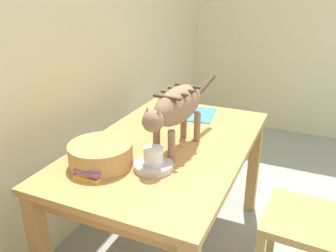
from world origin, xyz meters
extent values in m
cube|color=beige|center=(0.00, 2.10, 1.25)|extent=(5.28, 0.10, 2.50)
cube|color=tan|center=(0.07, 1.40, 0.72)|extent=(1.38, 0.84, 0.03)
cube|color=#AE8047|center=(0.07, 1.40, 0.67)|extent=(1.30, 0.76, 0.07)
cube|color=tan|center=(0.71, 1.03, 0.35)|extent=(0.07, 0.07, 0.70)
cube|color=tan|center=(0.71, 1.77, 0.35)|extent=(0.07, 0.07, 0.70)
ellipsoid|color=#8B6A50|center=(0.02, 1.32, 0.98)|extent=(0.43, 0.19, 0.18)
cube|color=#4C3A2C|center=(0.13, 1.31, 1.05)|extent=(0.03, 0.14, 0.01)
cube|color=#4C3A2C|center=(0.06, 1.32, 1.05)|extent=(0.03, 0.14, 0.01)
cube|color=#4C3A2C|center=(-0.02, 1.33, 1.05)|extent=(0.03, 0.14, 0.01)
cube|color=#4C3A2C|center=(-0.09, 1.33, 1.05)|extent=(0.03, 0.14, 0.01)
cylinder|color=#8B6A50|center=(-0.12, 1.30, 0.82)|extent=(0.04, 0.04, 0.17)
cylinder|color=#8B6A50|center=(-0.12, 1.38, 0.82)|extent=(0.04, 0.04, 0.17)
cylinder|color=#8B6A50|center=(0.17, 1.27, 0.82)|extent=(0.04, 0.04, 0.17)
cylinder|color=#8B6A50|center=(0.17, 1.35, 0.82)|extent=(0.04, 0.04, 0.17)
sphere|color=#8B6A50|center=(-0.22, 1.35, 0.98)|extent=(0.10, 0.10, 0.10)
cone|color=#8B6A50|center=(-0.22, 1.32, 1.02)|extent=(0.04, 0.04, 0.04)
cone|color=#8B6A50|center=(-0.21, 1.37, 1.02)|extent=(0.04, 0.04, 0.04)
cylinder|color=#4C3A2C|center=(0.35, 1.29, 1.00)|extent=(0.26, 0.05, 0.09)
cylinder|color=#C1ACAF|center=(-0.22, 1.35, 0.75)|extent=(0.19, 0.19, 0.03)
cylinder|color=white|center=(-0.22, 1.35, 0.81)|extent=(0.09, 0.09, 0.08)
torus|color=white|center=(-0.16, 1.35, 0.81)|extent=(0.06, 0.01, 0.06)
cube|color=teal|center=(0.56, 1.39, 0.74)|extent=(0.31, 0.22, 0.01)
cube|color=yellow|center=(-0.37, 1.57, 0.74)|extent=(0.15, 0.13, 0.01)
cube|color=purple|center=(-0.36, 1.58, 0.76)|extent=(0.15, 0.13, 0.02)
cube|color=#8E4D94|center=(-0.36, 1.57, 0.78)|extent=(0.16, 0.13, 0.02)
cylinder|color=tan|center=(-0.28, 1.59, 0.79)|extent=(0.30, 0.30, 0.11)
cylinder|color=brown|center=(-0.28, 1.59, 0.80)|extent=(0.25, 0.25, 0.09)
cube|color=tan|center=(0.10, 0.64, 0.44)|extent=(0.44, 0.44, 0.04)
cube|color=tan|center=(0.30, 0.82, 0.21)|extent=(0.04, 0.04, 0.42)
camera|label=1|loc=(-1.51, 0.69, 1.55)|focal=37.48mm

